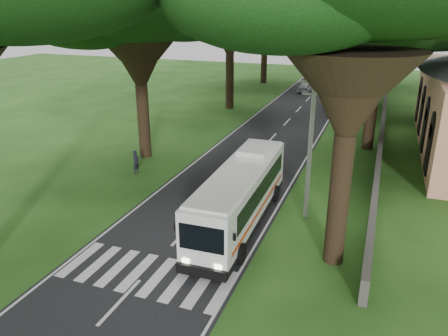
% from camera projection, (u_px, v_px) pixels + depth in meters
% --- Properties ---
extents(ground, '(140.00, 140.00, 0.00)m').
position_uv_depth(ground, '(167.00, 252.00, 20.74)').
color(ground, '#214814').
rests_on(ground, ground).
extents(road, '(8.00, 120.00, 0.04)m').
position_uv_depth(road, '(285.00, 125.00, 42.69)').
color(road, black).
rests_on(road, ground).
extents(crosswalk, '(8.00, 3.00, 0.01)m').
position_uv_depth(crosswalk, '(146.00, 275.00, 18.98)').
color(crosswalk, silver).
rests_on(crosswalk, ground).
extents(property_wall, '(0.35, 50.00, 1.20)m').
position_uv_depth(property_wall, '(382.00, 130.00, 38.69)').
color(property_wall, '#383533').
rests_on(property_wall, ground).
extents(pole_near, '(1.60, 0.24, 8.00)m').
position_uv_depth(pole_near, '(310.00, 144.00, 22.76)').
color(pole_near, gray).
rests_on(pole_near, ground).
extents(pole_mid, '(1.60, 0.24, 8.00)m').
position_uv_depth(pole_mid, '(348.00, 83.00, 40.32)').
color(pole_mid, gray).
rests_on(pole_mid, ground).
extents(pole_far, '(1.60, 0.24, 8.00)m').
position_uv_depth(pole_far, '(362.00, 60.00, 57.89)').
color(pole_far, gray).
rests_on(pole_far, ground).
extents(tree_l_mida, '(13.40, 13.40, 14.07)m').
position_uv_depth(tree_l_mida, '(136.00, 4.00, 29.98)').
color(tree_l_mida, black).
rests_on(tree_l_mida, ground).
extents(tree_l_far, '(14.58, 14.58, 13.67)m').
position_uv_depth(tree_l_far, '(266.00, 9.00, 61.97)').
color(tree_l_far, black).
rests_on(tree_l_far, ground).
extents(tree_r_mida, '(14.94, 14.94, 13.78)m').
position_uv_depth(tree_r_mida, '(383.00, 12.00, 32.01)').
color(tree_r_mida, black).
rests_on(tree_r_mida, ground).
extents(tree_r_midb, '(14.52, 14.52, 14.50)m').
position_uv_depth(tree_r_midb, '(384.00, 2.00, 47.71)').
color(tree_r_midb, black).
rests_on(tree_r_midb, ground).
extents(coach_bus, '(2.75, 10.95, 3.22)m').
position_uv_depth(coach_bus, '(241.00, 194.00, 22.79)').
color(coach_bus, white).
rests_on(coach_bus, ground).
extents(distant_car_a, '(1.96, 3.98, 1.31)m').
position_uv_depth(distant_car_a, '(306.00, 87.00, 58.31)').
color(distant_car_a, silver).
rests_on(distant_car_a, road).
extents(distant_car_b, '(2.65, 4.28, 1.33)m').
position_uv_depth(distant_car_b, '(315.00, 71.00, 71.97)').
color(distant_car_b, navy).
rests_on(distant_car_b, road).
extents(distant_car_c, '(3.00, 4.93, 1.34)m').
position_uv_depth(distant_car_c, '(337.00, 70.00, 73.20)').
color(distant_car_c, maroon).
rests_on(distant_car_c, road).
extents(pedestrian, '(0.42, 0.62, 1.66)m').
position_uv_depth(pedestrian, '(136.00, 162.00, 30.11)').
color(pedestrian, black).
rests_on(pedestrian, ground).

